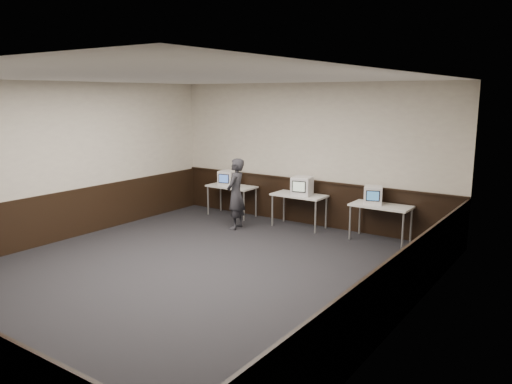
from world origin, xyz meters
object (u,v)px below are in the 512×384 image
(desk_left, at_px, (232,189))
(desk_center, at_px, (299,197))
(emac_center, at_px, (302,186))
(emac_right, at_px, (373,195))
(desk_right, at_px, (381,208))
(person, at_px, (236,194))
(emac_left, at_px, (227,178))

(desk_left, bearing_deg, desk_center, 0.00)
(desk_center, distance_m, emac_center, 0.30)
(emac_right, bearing_deg, emac_center, 162.16)
(desk_right, distance_m, person, 3.12)
(desk_right, bearing_deg, emac_center, -178.71)
(desk_right, bearing_deg, emac_left, -179.27)
(emac_right, distance_m, person, 2.96)
(desk_right, xyz_separation_m, person, (-2.99, -0.90, 0.11))
(person, bearing_deg, desk_left, -150.91)
(desk_center, height_order, person, person)
(emac_left, bearing_deg, desk_center, -9.63)
(desk_left, height_order, emac_right, emac_right)
(emac_left, distance_m, emac_center, 2.08)
(emac_left, xyz_separation_m, emac_center, (2.08, 0.01, 0.02))
(desk_center, relative_size, emac_left, 2.67)
(desk_center, xyz_separation_m, person, (-1.09, -0.90, 0.11))
(emac_left, height_order, person, person)
(desk_center, distance_m, person, 1.42)
(desk_left, distance_m, person, 1.22)
(desk_center, height_order, emac_left, emac_left)
(emac_left, bearing_deg, desk_right, -10.32)
(emac_left, distance_m, person, 1.25)
(desk_center, xyz_separation_m, desk_right, (1.90, 0.00, 0.00))
(desk_left, bearing_deg, desk_right, 0.00)
(desk_center, distance_m, desk_right, 1.90)
(desk_center, height_order, emac_right, emac_right)
(desk_center, relative_size, emac_center, 2.37)
(person, bearing_deg, emac_left, -146.27)
(emac_center, xyz_separation_m, person, (-1.18, -0.86, -0.17))
(person, bearing_deg, emac_right, 95.22)
(desk_left, relative_size, emac_right, 2.50)
(desk_center, distance_m, emac_right, 1.73)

